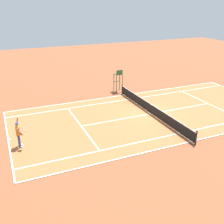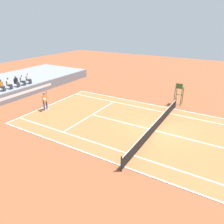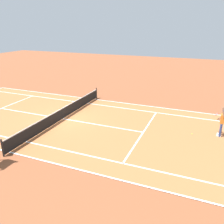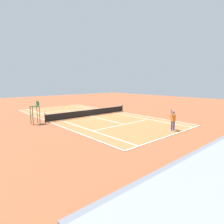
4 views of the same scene
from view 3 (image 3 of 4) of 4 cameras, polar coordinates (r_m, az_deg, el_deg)
The scene contains 5 objects.
ground_plane at distance 18.61m, azimuth -11.76°, elevation -1.70°, with size 80.00×80.00×0.00m, color brown.
court at distance 18.60m, azimuth -11.76°, elevation -1.68°, with size 11.08×23.88×0.03m.
net at distance 18.42m, azimuth -11.88°, elevation -0.20°, with size 11.98×0.10×1.07m.
tennis_player at distance 16.73m, azimuth 25.16°, elevation -2.21°, with size 0.79×0.62×2.08m.
tennis_ball at distance 16.61m, azimuth 18.90°, elevation -5.10°, with size 0.07×0.07×0.07m, color #D1E533.
Camera 3 is at (14.16, 9.89, 6.91)m, focal length 37.54 mm.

